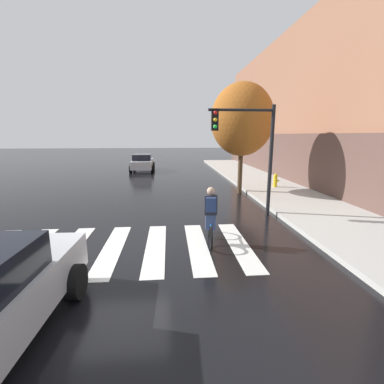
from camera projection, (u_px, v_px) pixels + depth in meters
name	position (u px, v px, depth m)	size (l,w,h in m)	color
ground_plane	(123.00, 248.00, 7.54)	(120.00, 120.00, 0.00)	black
crosswalk_stripes	(112.00, 249.00, 7.51)	(7.73, 3.55, 0.01)	silver
sedan_mid	(143.00, 162.00, 23.69)	(2.07, 4.31, 1.48)	#B7B7BC
cyclist	(210.00, 216.00, 7.72)	(0.38, 1.71, 1.69)	black
traffic_light_near	(250.00, 142.00, 9.94)	(2.47, 0.28, 4.20)	black
fire_hydrant	(275.00, 180.00, 15.64)	(0.33, 0.22, 0.78)	gold
street_tree_near	(242.00, 120.00, 13.88)	(3.24, 3.24, 5.76)	#4C3823
corner_building	(355.00, 111.00, 21.48)	(14.03, 25.05, 10.04)	brown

